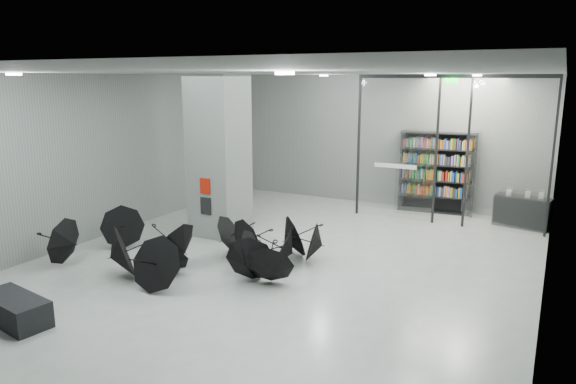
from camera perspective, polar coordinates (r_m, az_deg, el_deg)
The scene contains 10 objects.
room at distance 10.09m, azimuth -2.44°, elevation 6.23°, with size 14.00×14.02×4.01m.
column at distance 13.21m, azimuth -7.50°, elevation 3.90°, with size 1.20×1.20×4.00m, color slate.
fire_cabinet at distance 12.83m, azimuth -9.00°, elevation 0.65°, with size 0.28×0.04×0.38m, color #A50A07.
info_panel at distance 12.93m, azimuth -8.93°, elevation -1.52°, with size 0.30×0.03×0.42m, color black.
exit_sign at distance 14.24m, azimuth 17.30°, elevation 11.42°, with size 0.30×0.06×0.15m, color #0CE533.
glass_partition at distance 14.54m, azimuth 17.00°, elevation 4.96°, with size 5.06×0.08×4.00m.
bench at distance 9.82m, azimuth -27.59°, elevation -11.26°, with size 1.37×0.59×0.44m, color black.
bookshelf at distance 15.99m, azimuth 15.85°, elevation 2.05°, with size 2.16×0.43×2.37m, color black, non-canonical shape.
shop_counter at distance 15.31m, azimuth 24.11°, elevation -1.98°, with size 1.38×0.55×0.83m, color black.
umbrella_cluster at distance 11.06m, azimuth -9.41°, elevation -6.86°, with size 5.67×4.12×1.29m.
Camera 1 is at (5.01, -8.69, 3.92)m, focal length 32.69 mm.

